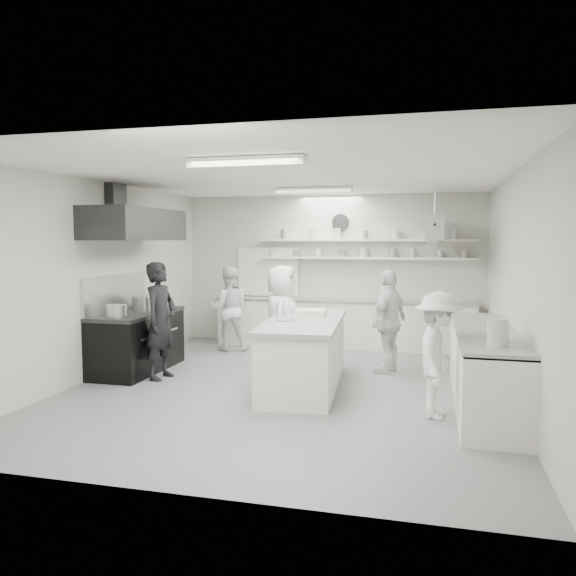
% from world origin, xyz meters
% --- Properties ---
extents(floor, '(6.00, 7.00, 0.02)m').
position_xyz_m(floor, '(0.00, 0.00, -0.01)').
color(floor, gray).
rests_on(floor, ground).
extents(ceiling, '(6.00, 7.00, 0.02)m').
position_xyz_m(ceiling, '(0.00, 0.00, 3.01)').
color(ceiling, white).
rests_on(ceiling, wall_back).
extents(wall_back, '(6.00, 0.04, 3.00)m').
position_xyz_m(wall_back, '(0.00, 3.50, 1.50)').
color(wall_back, beige).
rests_on(wall_back, floor).
extents(wall_front, '(6.00, 0.04, 3.00)m').
position_xyz_m(wall_front, '(0.00, -3.50, 1.50)').
color(wall_front, beige).
rests_on(wall_front, floor).
extents(wall_left, '(0.04, 7.00, 3.00)m').
position_xyz_m(wall_left, '(-3.00, 0.00, 1.50)').
color(wall_left, beige).
rests_on(wall_left, floor).
extents(wall_right, '(0.04, 7.00, 3.00)m').
position_xyz_m(wall_right, '(3.00, 0.00, 1.50)').
color(wall_right, beige).
rests_on(wall_right, floor).
extents(stove, '(0.80, 1.80, 0.90)m').
position_xyz_m(stove, '(-2.60, 0.40, 0.45)').
color(stove, black).
rests_on(stove, floor).
extents(exhaust_hood, '(0.85, 2.00, 0.50)m').
position_xyz_m(exhaust_hood, '(-2.60, 0.40, 2.35)').
color(exhaust_hood, '#2A2A2B').
rests_on(exhaust_hood, wall_left).
extents(back_counter, '(5.00, 0.60, 0.92)m').
position_xyz_m(back_counter, '(0.30, 3.20, 0.46)').
color(back_counter, white).
rests_on(back_counter, floor).
extents(shelf_lower, '(4.20, 0.26, 0.04)m').
position_xyz_m(shelf_lower, '(0.70, 3.37, 1.75)').
color(shelf_lower, white).
rests_on(shelf_lower, wall_back).
extents(shelf_upper, '(4.20, 0.26, 0.04)m').
position_xyz_m(shelf_upper, '(0.70, 3.37, 2.10)').
color(shelf_upper, white).
rests_on(shelf_upper, wall_back).
extents(pass_through_window, '(1.30, 0.04, 1.00)m').
position_xyz_m(pass_through_window, '(-1.30, 3.48, 1.45)').
color(pass_through_window, black).
rests_on(pass_through_window, wall_back).
extents(wall_clock, '(0.32, 0.05, 0.32)m').
position_xyz_m(wall_clock, '(0.20, 3.46, 2.45)').
color(wall_clock, white).
rests_on(wall_clock, wall_back).
extents(right_counter, '(0.74, 3.30, 0.94)m').
position_xyz_m(right_counter, '(2.65, -0.20, 0.47)').
color(right_counter, white).
rests_on(right_counter, floor).
extents(pot_rack, '(0.30, 1.60, 0.40)m').
position_xyz_m(pot_rack, '(2.00, 2.40, 2.30)').
color(pot_rack, '#B4B4B4').
rests_on(pot_rack, ceiling).
extents(light_fixture_front, '(1.30, 0.25, 0.10)m').
position_xyz_m(light_fixture_front, '(0.00, -1.80, 2.94)').
color(light_fixture_front, white).
rests_on(light_fixture_front, ceiling).
extents(light_fixture_rear, '(1.30, 0.25, 0.10)m').
position_xyz_m(light_fixture_rear, '(0.00, 1.80, 2.94)').
color(light_fixture_rear, white).
rests_on(light_fixture_rear, ceiling).
extents(prep_island, '(1.13, 2.59, 0.93)m').
position_xyz_m(prep_island, '(0.22, 0.10, 0.47)').
color(prep_island, white).
rests_on(prep_island, floor).
extents(stove_pot, '(0.41, 0.41, 0.28)m').
position_xyz_m(stove_pot, '(-2.60, 0.67, 1.05)').
color(stove_pot, '#B4B4B4').
rests_on(stove_pot, stove).
extents(cook_stove, '(0.48, 0.68, 1.78)m').
position_xyz_m(cook_stove, '(-2.00, 0.04, 0.89)').
color(cook_stove, black).
rests_on(cook_stove, floor).
extents(cook_back, '(0.94, 0.85, 1.60)m').
position_xyz_m(cook_back, '(-1.77, 2.37, 0.80)').
color(cook_back, white).
rests_on(cook_back, floor).
extents(cook_island_left, '(0.66, 0.91, 1.71)m').
position_xyz_m(cook_island_left, '(-0.30, 0.76, 0.86)').
color(cook_island_left, white).
rests_on(cook_island_left, floor).
extents(cook_island_right, '(0.76, 1.04, 1.64)m').
position_xyz_m(cook_island_right, '(1.32, 1.31, 0.82)').
color(cook_island_right, white).
rests_on(cook_island_right, floor).
extents(cook_right, '(0.68, 1.04, 1.51)m').
position_xyz_m(cook_right, '(2.05, -0.87, 0.75)').
color(cook_right, white).
rests_on(cook_right, floor).
extents(bowl_island_a, '(0.29, 0.29, 0.06)m').
position_xyz_m(bowl_island_a, '(-0.00, -0.09, 0.96)').
color(bowl_island_a, '#B4B4B4').
rests_on(bowl_island_a, prep_island).
extents(bowl_island_b, '(0.23, 0.23, 0.06)m').
position_xyz_m(bowl_island_b, '(0.37, 0.45, 0.96)').
color(bowl_island_b, white).
rests_on(bowl_island_b, prep_island).
extents(bowl_right, '(0.26, 0.26, 0.05)m').
position_xyz_m(bowl_right, '(2.70, -0.31, 0.97)').
color(bowl_right, white).
rests_on(bowl_right, right_counter).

